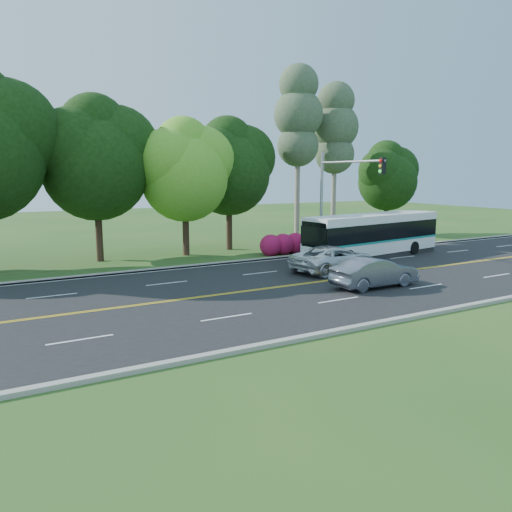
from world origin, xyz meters
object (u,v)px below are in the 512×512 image
traffic_signal (339,187)px  sedan (375,272)px  transit_bus (373,236)px  suv (333,258)px

traffic_signal → sedan: 9.46m
traffic_signal → transit_bus: size_ratio=0.63×
suv → traffic_signal: bearing=-51.3°
transit_bus → sedan: bearing=-139.1°
transit_bus → sedan: 9.42m
traffic_signal → sedan: (-3.82, -7.73, -3.91)m
transit_bus → suv: size_ratio=2.09×
sedan → suv: (0.72, 4.24, -0.00)m
sedan → suv: bearing=-9.4°
suv → sedan: bearing=160.6°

